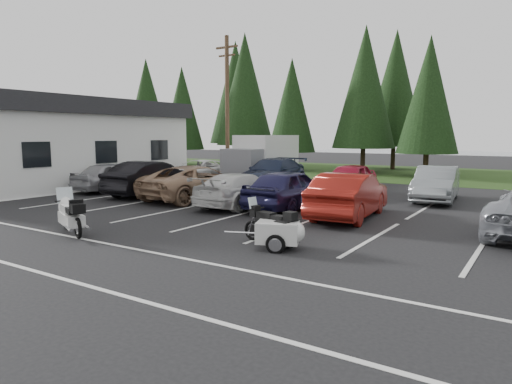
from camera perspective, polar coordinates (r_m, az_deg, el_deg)
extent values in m
plane|color=black|center=(13.83, 0.33, -5.01)|extent=(120.00, 120.00, 0.00)
cube|color=#1E3812|center=(36.25, 21.21, 2.06)|extent=(80.00, 16.00, 0.01)
cylinder|color=#473321|center=(29.12, -3.62, 10.25)|extent=(0.26, 0.26, 9.00)
cube|color=#473321|center=(29.58, -3.68, 17.62)|extent=(1.60, 0.12, 0.12)
cube|color=#473321|center=(29.49, -3.67, 16.67)|extent=(1.20, 0.10, 0.10)
cube|color=silver|center=(15.52, 4.31, -3.67)|extent=(32.00, 16.00, 0.01)
cylinder|color=#332316|center=(48.95, -13.31, 5.00)|extent=(0.36, 0.36, 2.50)
cone|color=black|center=(49.03, -13.48, 10.84)|extent=(4.58, 4.58, 8.84)
cylinder|color=#332316|center=(43.85, -9.07, 4.66)|extent=(0.36, 0.36, 2.16)
cone|color=black|center=(43.88, -9.19, 10.30)|extent=(3.96, 3.96, 7.65)
cylinder|color=#332316|center=(41.39, -1.37, 5.03)|extent=(0.36, 0.36, 2.78)
cone|color=black|center=(41.56, -1.39, 12.73)|extent=(5.10, 5.10, 9.86)
cylinder|color=#332316|center=(37.35, 4.43, 4.27)|extent=(0.36, 0.36, 2.11)
cone|color=black|center=(37.38, 4.49, 10.75)|extent=(3.87, 3.87, 7.48)
cylinder|color=#332316|center=(36.46, 13.21, 4.43)|extent=(0.36, 0.36, 2.62)
cone|color=black|center=(36.61, 13.45, 12.64)|extent=(4.80, 4.80, 9.27)
cylinder|color=#332316|center=(33.83, 20.46, 3.67)|extent=(0.36, 0.36, 2.26)
cone|color=black|center=(33.90, 20.80, 11.30)|extent=(4.14, 4.14, 7.99)
cylinder|color=#332316|center=(47.12, -2.52, 5.34)|extent=(0.36, 0.36, 2.88)
cone|color=black|center=(47.29, -2.56, 12.33)|extent=(5.28, 5.28, 10.20)
cylinder|color=#332316|center=(40.53, 16.75, 4.64)|extent=(0.36, 0.36, 2.71)
cone|color=black|center=(40.68, 17.03, 12.29)|extent=(4.97, 4.97, 9.61)
imported|color=#A3A2A7|center=(24.86, -17.30, 1.87)|extent=(1.84, 4.51, 1.53)
imported|color=black|center=(22.70, -12.93, 1.71)|extent=(2.05, 5.14, 1.66)
imported|color=#967357|center=(20.82, -7.32, 1.20)|extent=(3.09, 5.81, 1.56)
imported|color=silver|center=(18.60, -1.82, 0.28)|extent=(2.04, 4.79, 1.38)
imported|color=#1A193F|center=(17.98, 4.11, 0.38)|extent=(1.93, 4.71, 1.60)
imported|color=maroon|center=(16.39, 11.55, -0.41)|extent=(2.12, 4.97, 1.59)
imported|color=white|center=(28.07, -7.23, 2.57)|extent=(2.51, 5.14, 1.41)
imported|color=#151E36|center=(25.08, 2.04, 2.34)|extent=(2.80, 5.80, 1.63)
imported|color=maroon|center=(22.71, 11.54, 1.58)|extent=(1.99, 4.57, 1.53)
imported|color=gray|center=(21.63, 21.58, 0.95)|extent=(2.07, 4.79, 1.53)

